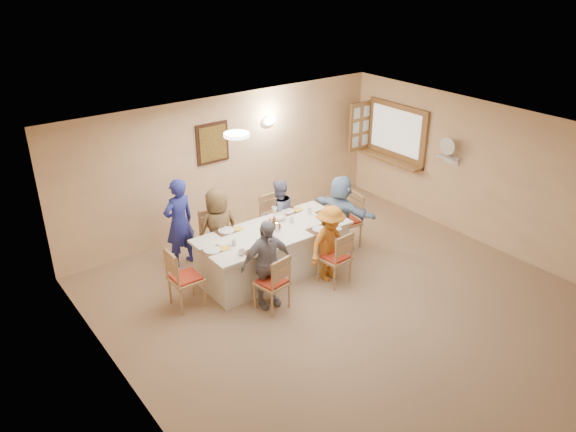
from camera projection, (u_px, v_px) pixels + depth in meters
ground at (357, 311)px, 8.17m from camera, size 7.00×7.00×0.00m
room_walls at (362, 217)px, 7.52m from camera, size 7.00×7.00×7.00m
wall_picture at (213, 143)px, 9.78m from camera, size 0.62×0.05×0.72m
wall_sconce at (269, 121)px, 10.32m from camera, size 0.26×0.09×0.18m
ceiling_light at (237, 135)px, 7.65m from camera, size 0.36×0.36×0.05m
serving_hatch at (397, 133)px, 10.99m from camera, size 0.06×1.50×1.15m
hatch_sill at (390, 159)px, 11.15m from camera, size 0.30×1.50×0.05m
shutter_door at (360, 126)px, 11.40m from camera, size 0.55×0.04×1.00m
fan_shelf at (449, 157)px, 10.02m from camera, size 0.22×0.36×0.03m
desk_fan at (449, 149)px, 9.94m from camera, size 0.30×0.30×0.28m
dining_table at (273, 252)px, 8.98m from camera, size 2.47×1.04×0.76m
chair_back_left at (215, 239)px, 9.20m from camera, size 0.51×0.51×0.92m
chair_back_right at (275, 220)px, 9.85m from camera, size 0.43×0.43×0.90m
chair_front_left at (272, 282)px, 8.05m from camera, size 0.50×0.50×0.89m
chair_front_right at (335, 257)px, 8.70m from camera, size 0.46×0.46×0.89m
chair_left_end at (186, 277)px, 8.10m from camera, size 0.46×0.46×0.95m
chair_right_end at (346, 220)px, 9.77m from camera, size 0.53×0.53×0.97m
diner_back_left at (218, 229)px, 9.01m from camera, size 0.74×0.54×1.38m
diner_back_right at (279, 214)px, 9.69m from camera, size 0.61×0.47×1.24m
diner_front_left at (267, 264)px, 8.03m from camera, size 0.89×0.55×1.37m
diner_front_right at (330, 244)px, 8.70m from camera, size 0.93×0.67×1.25m
diner_right_end at (341, 213)px, 9.62m from camera, size 1.41×0.90×1.34m
caregiver at (179, 223)px, 9.08m from camera, size 0.66×0.53×1.51m
placemat_fl at (256, 252)px, 8.19m from camera, size 0.35×0.26×0.01m
plate_fl at (256, 251)px, 8.18m from camera, size 0.23×0.23×0.01m
napkin_fl at (268, 249)px, 8.24m from camera, size 0.15×0.15×0.01m
placemat_fr at (320, 230)px, 8.83m from camera, size 0.37×0.28×0.01m
plate_fr at (320, 229)px, 8.83m from camera, size 0.23×0.23×0.01m
napkin_fr at (330, 227)px, 8.89m from camera, size 0.14×0.14×0.01m
placemat_bl at (226, 231)px, 8.79m from camera, size 0.35×0.26×0.01m
plate_bl at (226, 230)px, 8.79m from camera, size 0.26×0.26×0.02m
napkin_bl at (238, 229)px, 8.85m from camera, size 0.14×0.14×0.01m
placemat_br at (288, 212)px, 9.44m from camera, size 0.37×0.27×0.01m
plate_br at (288, 211)px, 9.44m from camera, size 0.23×0.23×0.01m
napkin_br at (298, 210)px, 9.50m from camera, size 0.14×0.14×0.01m
placemat_le at (212, 251)px, 8.22m from camera, size 0.33×0.24×0.01m
plate_le at (212, 250)px, 8.21m from camera, size 0.26×0.26×0.02m
napkin_le at (224, 248)px, 8.28m from camera, size 0.15×0.15×0.01m
placemat_re at (327, 212)px, 9.42m from camera, size 0.35×0.26×0.01m
plate_re at (327, 212)px, 9.41m from camera, size 0.23×0.23×0.01m
napkin_re at (337, 210)px, 9.48m from camera, size 0.13×0.13×0.01m
teacup_a at (242, 252)px, 8.10m from camera, size 0.14×0.14×0.08m
teacup_b at (274, 210)px, 9.41m from camera, size 0.16×0.16×0.09m
bowl_a at (271, 240)px, 8.48m from camera, size 0.21×0.21×0.05m
bowl_b at (279, 218)px, 9.16m from camera, size 0.27×0.27×0.07m
condiment_ketchup at (269, 224)px, 8.78m from camera, size 0.12×0.12×0.21m
condiment_brown at (274, 222)px, 8.83m from camera, size 0.17×0.17×0.23m
condiment_malt at (278, 225)px, 8.83m from camera, size 0.19×0.19×0.14m
drinking_glass at (263, 229)px, 8.75m from camera, size 0.07×0.07×0.11m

